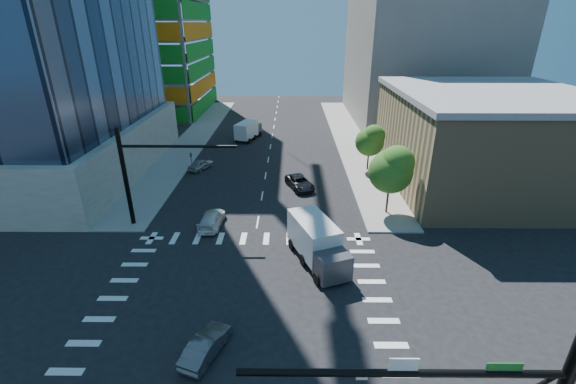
{
  "coord_description": "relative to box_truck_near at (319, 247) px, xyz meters",
  "views": [
    {
      "loc": [
        3.13,
        -19.9,
        17.22
      ],
      "look_at": [
        2.89,
        8.0,
        4.89
      ],
      "focal_mm": 24.0,
      "sensor_mm": 36.0,
      "label": 1
    }
  ],
  "objects": [
    {
      "name": "ground",
      "position": [
        -5.27,
        -5.3,
        -1.45
      ],
      "size": [
        160.0,
        160.0,
        0.0
      ],
      "primitive_type": "plane",
      "color": "black",
      "rests_on": "ground"
    },
    {
      "name": "sidewalk_nw",
      "position": [
        -17.77,
        34.7,
        -1.38
      ],
      "size": [
        5.0,
        60.0,
        0.15
      ],
      "primitive_type": "cube",
      "color": "gray",
      "rests_on": "ground"
    },
    {
      "name": "car_sb_mid",
      "position": [
        -13.64,
        20.88,
        -0.8
      ],
      "size": [
        3.01,
        4.14,
        1.31
      ],
      "primitive_type": "imported",
      "rotation": [
        0.0,
        0.0,
        2.71
      ],
      "color": "#9EA1A5",
      "rests_on": "ground"
    },
    {
      "name": "box_truck_near",
      "position": [
        0.0,
        0.0,
        0.0
      ],
      "size": [
        4.75,
        6.8,
        3.28
      ],
      "rotation": [
        0.0,
        0.0,
        0.37
      ],
      "color": "black",
      "rests_on": "ground"
    },
    {
      "name": "road_markings",
      "position": [
        -5.27,
        -5.3,
        -1.45
      ],
      "size": [
        20.0,
        20.0,
        0.01
      ],
      "primitive_type": "cube",
      "color": "silver",
      "rests_on": "ground"
    },
    {
      "name": "commercial_building",
      "position": [
        19.73,
        16.7,
        3.86
      ],
      "size": [
        20.5,
        22.5,
        10.6
      ],
      "color": "#907954",
      "rests_on": "ground"
    },
    {
      "name": "signal_mast_nw",
      "position": [
        -15.26,
        6.2,
        4.04
      ],
      "size": [
        10.2,
        0.4,
        9.0
      ],
      "color": "black",
      "rests_on": "sidewalk_nw"
    },
    {
      "name": "tree_south",
      "position": [
        7.36,
        8.6,
        3.23
      ],
      "size": [
        4.16,
        4.16,
        6.82
      ],
      "color": "#382316",
      "rests_on": "sidewalk_ne"
    },
    {
      "name": "car_sb_cross",
      "position": [
        -6.86,
        -9.02,
        -0.82
      ],
      "size": [
        2.58,
        4.08,
        1.27
      ],
      "primitive_type": "imported",
      "rotation": [
        0.0,
        0.0,
        2.79
      ],
      "color": "#4C4D52",
      "rests_on": "ground"
    },
    {
      "name": "car_sb_near",
      "position": [
        -9.42,
        6.03,
        -0.78
      ],
      "size": [
        2.08,
        4.71,
        1.34
      ],
      "primitive_type": "imported",
      "rotation": [
        0.0,
        0.0,
        3.1
      ],
      "color": "white",
      "rests_on": "ground"
    },
    {
      "name": "bg_building_ne",
      "position": [
        21.73,
        49.7,
        12.55
      ],
      "size": [
        24.0,
        30.0,
        28.0
      ],
      "primitive_type": "cube",
      "color": "slate",
      "rests_on": "ground"
    },
    {
      "name": "tree_north",
      "position": [
        7.66,
        20.6,
        2.54
      ],
      "size": [
        3.54,
        3.52,
        5.78
      ],
      "color": "#382316",
      "rests_on": "sidewalk_ne"
    },
    {
      "name": "car_nb_far",
      "position": [
        -1.15,
        14.87,
        -0.79
      ],
      "size": [
        3.74,
        5.25,
        1.33
      ],
      "primitive_type": "imported",
      "rotation": [
        0.0,
        0.0,
        0.36
      ],
      "color": "black",
      "rests_on": "ground"
    },
    {
      "name": "sidewalk_ne",
      "position": [
        7.23,
        34.7,
        -1.38
      ],
      "size": [
        5.0,
        60.0,
        0.15
      ],
      "primitive_type": "cube",
      "color": "gray",
      "rests_on": "ground"
    },
    {
      "name": "box_truck_far",
      "position": [
        -8.9,
        34.87,
        -0.17
      ],
      "size": [
        4.0,
        5.97,
        2.89
      ],
      "rotation": [
        0.0,
        0.0,
        2.81
      ],
      "color": "black",
      "rests_on": "ground"
    }
  ]
}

